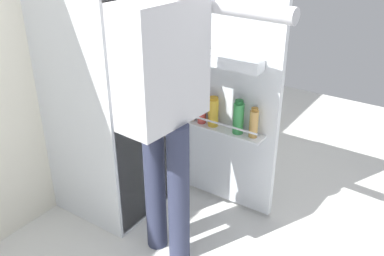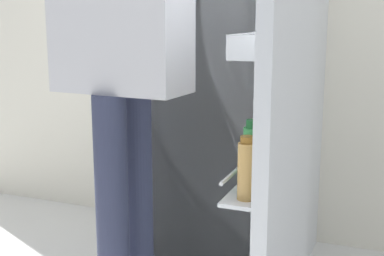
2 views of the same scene
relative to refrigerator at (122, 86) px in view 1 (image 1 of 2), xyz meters
name	(u,v)px [view 1 (image 1 of 2)]	position (x,y,z in m)	size (l,w,h in m)	color
ground_plane	(186,224)	(-0.03, -0.50, -0.83)	(5.35, 5.35, 0.00)	silver
kitchen_wall	(66,17)	(-0.03, 0.40, 0.38)	(4.40, 0.10, 2.43)	silver
refrigerator	(122,86)	(0.00, 0.00, 0.00)	(0.72, 1.27, 1.67)	silver
person	(164,86)	(-0.27, -0.54, 0.20)	(0.57, 0.82, 1.70)	#2D334C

